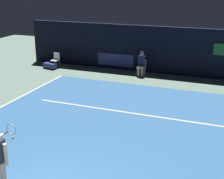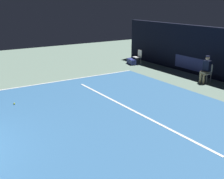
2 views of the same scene
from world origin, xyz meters
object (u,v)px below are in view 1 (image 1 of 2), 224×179
at_px(line_judge_on_chair, 141,64).
at_px(tennis_ball, 13,138).
at_px(courtside_chair_near, 56,59).
at_px(equipment_bag, 50,66).

distance_m(line_judge_on_chair, tennis_ball, 9.00).
relative_size(line_judge_on_chair, tennis_ball, 19.41).
height_order(courtside_chair_near, tennis_ball, courtside_chair_near).
bearing_deg(tennis_ball, equipment_bag, 113.85).
bearing_deg(equipment_bag, tennis_ball, -52.17).
bearing_deg(line_judge_on_chair, tennis_ball, -101.43).
xyz_separation_m(tennis_ball, equipment_bag, (-3.67, 8.30, 0.11)).
bearing_deg(courtside_chair_near, tennis_ball, -68.12).
relative_size(line_judge_on_chair, courtside_chair_near, 1.50).
bearing_deg(tennis_ball, line_judge_on_chair, 78.57).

